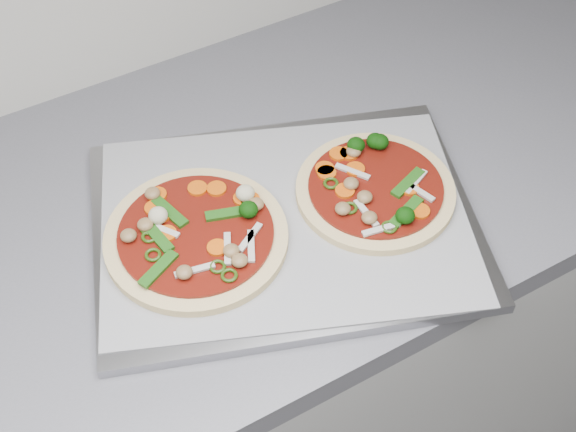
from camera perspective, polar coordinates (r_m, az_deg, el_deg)
base_cabinet at (r=1.45m, az=-1.92°, el=-10.61°), size 3.60×0.60×0.86m
countertop at (r=1.08m, az=-2.53°, el=1.43°), size 3.60×0.60×0.04m
baking_tray at (r=1.01m, az=-0.24°, el=-0.56°), size 0.57×0.49×0.02m
parchment at (r=1.00m, az=-0.24°, el=-0.24°), size 0.55×0.48×0.00m
pizza_left at (r=0.98m, az=-6.53°, el=-1.34°), size 0.31×0.31×0.04m
pizza_right at (r=1.03m, az=6.18°, el=2.00°), size 0.24×0.24×0.03m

